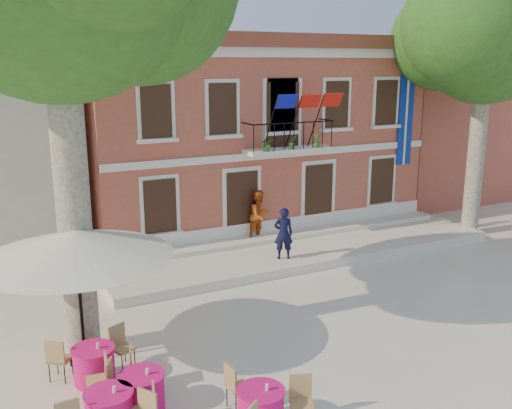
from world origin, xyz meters
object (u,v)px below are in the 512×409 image
(cafe_table_1, at_px, (261,407))
(cafe_table_2, at_px, (142,391))
(patio_umbrella, at_px, (76,244))
(pedestrian_orange, at_px, (260,215))
(plane_tree_east, at_px, (487,34))
(pedestrian_navy, at_px, (283,233))
(cafe_table_0, at_px, (109,409))
(cafe_table_3, at_px, (94,363))

(cafe_table_1, xyz_separation_m, cafe_table_2, (-1.77, 1.50, -0.01))
(patio_umbrella, bearing_deg, pedestrian_orange, 37.16)
(cafe_table_1, height_order, cafe_table_2, same)
(plane_tree_east, xyz_separation_m, patio_umbrella, (-15.30, -3.35, -4.75))
(cafe_table_1, bearing_deg, pedestrian_orange, 63.01)
(pedestrian_navy, distance_m, cafe_table_0, 9.26)
(pedestrian_orange, relative_size, cafe_table_1, 0.99)
(pedestrian_orange, height_order, cafe_table_3, pedestrian_orange)
(cafe_table_3, bearing_deg, cafe_table_0, -92.61)
(plane_tree_east, distance_m, pedestrian_navy, 10.50)
(cafe_table_2, bearing_deg, patio_umbrella, 105.38)
(plane_tree_east, xyz_separation_m, pedestrian_orange, (-8.14, 2.08, -6.28))
(cafe_table_0, height_order, cafe_table_1, same)
(patio_umbrella, height_order, cafe_table_1, patio_umbrella)
(pedestrian_orange, distance_m, cafe_table_0, 10.90)
(cafe_table_2, relative_size, cafe_table_3, 1.05)
(cafe_table_1, relative_size, cafe_table_2, 0.95)
(plane_tree_east, distance_m, patio_umbrella, 16.37)
(plane_tree_east, bearing_deg, cafe_table_1, -150.72)
(pedestrian_navy, xyz_separation_m, cafe_table_0, (-6.99, -6.03, -0.72))
(cafe_table_1, distance_m, cafe_table_3, 3.79)
(pedestrian_navy, xyz_separation_m, cafe_table_2, (-6.29, -5.70, -0.73))
(cafe_table_2, height_order, cafe_table_3, same)
(patio_umbrella, xyz_separation_m, cafe_table_2, (0.65, -2.37, -2.34))
(plane_tree_east, relative_size, patio_umbrella, 2.47)
(plane_tree_east, height_order, pedestrian_navy, plane_tree_east)
(pedestrian_orange, relative_size, cafe_table_2, 0.94)
(plane_tree_east, relative_size, cafe_table_2, 5.18)
(plane_tree_east, distance_m, cafe_table_2, 17.25)
(patio_umbrella, distance_m, cafe_table_1, 5.13)
(cafe_table_2, distance_m, cafe_table_3, 1.57)
(plane_tree_east, bearing_deg, cafe_table_0, -158.47)
(plane_tree_east, height_order, cafe_table_1, plane_tree_east)
(cafe_table_1, bearing_deg, cafe_table_0, 154.77)
(cafe_table_2, bearing_deg, cafe_table_1, -40.28)
(plane_tree_east, height_order, cafe_table_0, plane_tree_east)
(pedestrian_orange, xyz_separation_m, cafe_table_2, (-6.50, -7.80, -0.80))
(pedestrian_orange, relative_size, cafe_table_3, 0.99)
(patio_umbrella, height_order, cafe_table_0, patio_umbrella)
(pedestrian_navy, height_order, cafe_table_0, pedestrian_navy)
(cafe_table_0, bearing_deg, plane_tree_east, 21.53)
(pedestrian_navy, height_order, cafe_table_1, pedestrian_navy)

